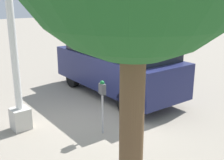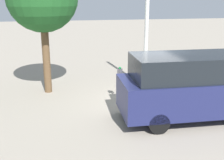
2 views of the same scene
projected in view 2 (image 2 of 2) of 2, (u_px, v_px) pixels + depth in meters
name	position (u px, v px, depth m)	size (l,w,h in m)	color
ground_plane	(140.00, 105.00, 10.52)	(80.00, 80.00, 0.00)	gray
parking_meter_near	(120.00, 76.00, 10.76)	(0.22, 0.15, 1.36)	#9E9EA3
lamp_post	(146.00, 43.00, 12.16)	(0.44, 0.44, 5.76)	beige
parked_van	(197.00, 85.00, 9.08)	(5.15, 2.06, 2.17)	navy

